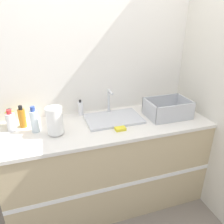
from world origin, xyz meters
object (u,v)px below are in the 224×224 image
Objects in this scene: sink at (113,118)px; bottle_clear at (34,121)px; bottle_amber at (22,118)px; soap_dispenser at (81,108)px; dish_rack at (167,110)px; bottle_white_spray at (11,121)px; bottle_yellow at (10,118)px; paper_towel_roll at (55,121)px.

sink reaches higher than bottle_clear.
soap_dispenser is at bearing 10.82° from bottle_amber.
dish_rack is at bearing -9.84° from sink.
bottle_amber is (-1.31, 0.19, 0.03)m from dish_rack.
sink is at bearing 1.91° from bottle_clear.
soap_dispenser is (0.61, 0.14, -0.01)m from bottle_white_spray.
bottle_yellow is at bearing -176.67° from soap_dispenser.
bottle_white_spray is at bearing -81.25° from bottle_yellow.
dish_rack is 2.58× the size of bottle_yellow.
bottle_yellow is 0.83× the size of bottle_white_spray.
dish_rack is 1.33m from bottle_amber.
paper_towel_roll is at bearing -27.44° from bottle_white_spray.
bottle_clear is (-0.16, 0.09, -0.02)m from paper_towel_roll.
paper_towel_roll is 0.46m from bottle_yellow.
bottle_yellow is (-0.36, 0.28, -0.05)m from paper_towel_roll.
sink is 0.89m from bottle_white_spray.
bottle_white_spray is (-0.09, -0.04, -0.01)m from bottle_amber.
bottle_yellow is at bearing 142.43° from paper_towel_roll.
sink is 0.34m from soap_dispenser.
bottle_white_spray is 1.21× the size of soap_dispenser.
bottle_clear reaches higher than dish_rack.
bottle_amber is (-0.26, 0.22, -0.03)m from paper_towel_roll.
dish_rack is (1.05, 0.03, -0.06)m from paper_towel_roll.
bottle_amber is 0.09m from bottle_white_spray.
sink is 0.81m from bottle_amber.
dish_rack reaches higher than soap_dispenser.
soap_dispenser is at bearing 12.47° from bottle_white_spray.
paper_towel_roll is 1.05m from dish_rack.
bottle_clear is at bearing -152.15° from soap_dispenser.
sink is 0.91m from bottle_yellow.
paper_towel_roll reaches higher than bottle_amber.
bottle_amber is at bearing 21.94° from bottle_white_spray.
bottle_yellow and soap_dispenser have the same top height.
paper_towel_roll reaches higher than bottle_yellow.
bottle_clear reaches higher than bottle_white_spray.
bottle_amber is at bearing 140.46° from paper_towel_roll.
bottle_yellow is 0.10m from bottle_white_spray.
bottle_amber is at bearing -169.18° from soap_dispenser.
paper_towel_roll reaches higher than bottle_clear.
bottle_white_spray is (-0.35, 0.18, -0.04)m from paper_towel_roll.
soap_dispenser is (0.42, 0.22, -0.03)m from bottle_clear.
dish_rack is at bearing -20.23° from soap_dispenser.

